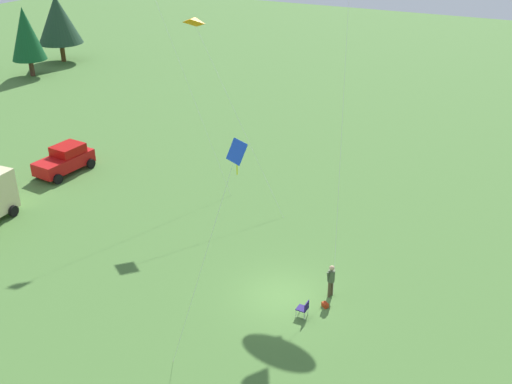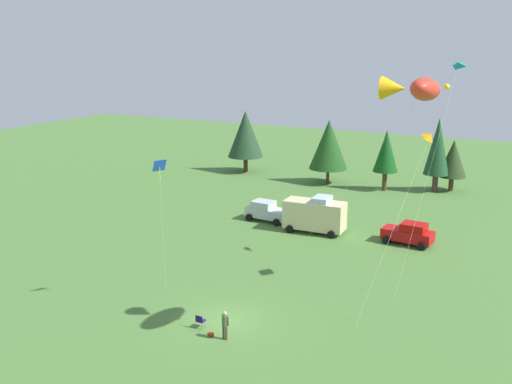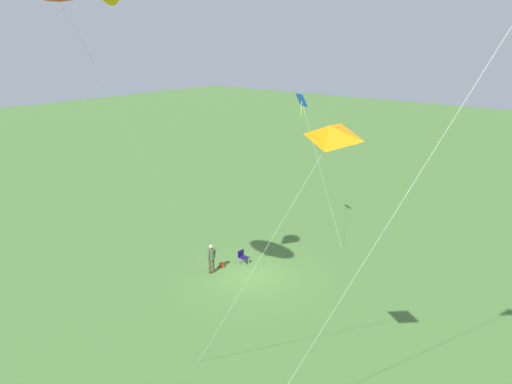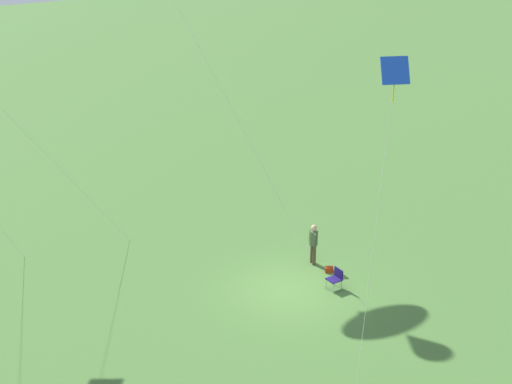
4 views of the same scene
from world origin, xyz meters
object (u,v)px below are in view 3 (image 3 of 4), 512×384
Objects in this scene: person_kite_flyer at (211,256)px; backpack_on_grass at (222,265)px; kite_delta_orange at (328,135)px; kite_diamond_blue at (303,106)px; folding_chair at (242,256)px.

backpack_on_grass is at bearing 109.45° from person_kite_flyer.
kite_delta_orange reaches higher than backpack_on_grass.
kite_diamond_blue reaches higher than backpack_on_grass.
folding_chair is 1.34m from backpack_on_grass.
kite_diamond_blue is at bearing 84.02° from person_kite_flyer.
kite_diamond_blue is (-5.70, 2.04, 8.01)m from person_kite_flyer.
kite_delta_orange is (9.31, 12.38, 10.55)m from backpack_on_grass.
kite_diamond_blue is 17.50m from kite_delta_orange.
backpack_on_grass is 0.03× the size of kite_diamond_blue.
person_kite_flyer is at bearing 5.74° from backpack_on_grass.
person_kite_flyer is 17.73m from kite_delta_orange.
kite_delta_orange is (10.42, 11.75, 10.18)m from folding_chair.
person_kite_flyer is 1.30m from backpack_on_grass.
folding_chair reaches higher than backpack_on_grass.
kite_diamond_blue is 0.88× the size of kite_delta_orange.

